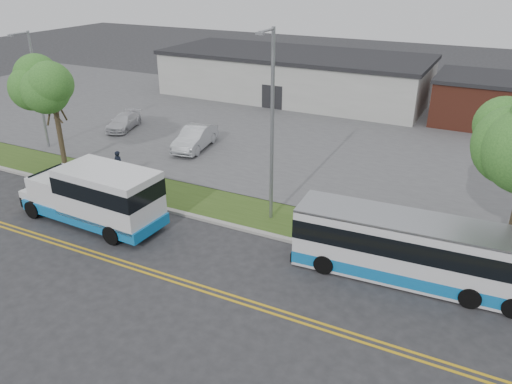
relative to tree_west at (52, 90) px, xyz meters
The scene contains 18 objects.
ground 13.43m from the tree_west, 14.93° to the right, with size 140.00×140.00×0.00m, color #28282B.
lane_line_north 14.83m from the tree_west, 30.43° to the right, with size 70.00×0.12×0.01m, color gold.
lane_line_south 14.97m from the tree_west, 31.49° to the right, with size 70.00×0.12×0.01m, color gold.
curb 13.19m from the tree_west, ahead, with size 80.00×0.30×0.15m, color #9E9B93.
verge 13.03m from the tree_west, ahead, with size 80.00×3.30×0.10m, color #324C19.
parking_lot 18.98m from the tree_west, 48.99° to the left, with size 80.00×25.00×0.10m, color #4C4C4F.
commercial_building 24.72m from the tree_west, 75.85° to the left, with size 25.40×10.40×4.35m.
brick_wing 32.19m from the tree_west, 45.38° to the left, with size 6.30×7.30×3.90m.
tree_west is the anchor object (origin of this frame).
streetlight_near 15.01m from the tree_west, ahead, with size 0.35×1.53×9.50m.
streetlight_far 4.62m from the tree_west, 151.02° to the left, with size 0.35×1.53×8.00m.
shuttle_bus 9.56m from the tree_west, 32.55° to the right, with size 8.18×2.99×3.09m.
transit_bus 23.02m from the tree_west, ahead, with size 10.08×2.87×2.76m.
pedestrian 6.09m from the tree_west, ahead, with size 0.63×0.41×1.73m, color black.
parked_car_a 9.76m from the tree_west, 49.61° to the left, with size 1.67×4.77×1.57m, color silver.
parked_car_b 9.37m from the tree_west, 103.37° to the left, with size 1.64×4.03×1.17m, color silver.
grocery_bag_left 6.39m from the tree_west, ahead, with size 0.32×0.32×0.32m, color white.
grocery_bag_right 6.80m from the tree_west, ahead, with size 0.32×0.32×0.32m, color white.
Camera 1 is at (12.72, -18.08, 12.18)m, focal length 35.00 mm.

